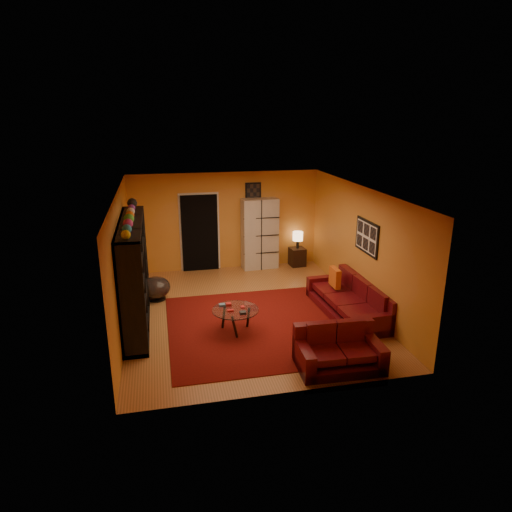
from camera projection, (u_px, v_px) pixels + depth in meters
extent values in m
plane|color=#935B2D|center=(248.00, 312.00, 9.75)|extent=(6.00, 6.00, 0.00)
plane|color=white|center=(247.00, 191.00, 8.96)|extent=(6.00, 6.00, 0.00)
plane|color=orange|center=(226.00, 221.00, 12.15)|extent=(6.00, 0.00, 6.00)
plane|color=orange|center=(288.00, 315.00, 6.56)|extent=(6.00, 0.00, 6.00)
plane|color=orange|center=(121.00, 262.00, 8.85)|extent=(0.00, 6.00, 6.00)
plane|color=orange|center=(361.00, 247.00, 9.86)|extent=(0.00, 6.00, 6.00)
cube|color=#500A09|center=(260.00, 326.00, 9.11)|extent=(3.60, 3.60, 0.01)
cube|color=black|center=(200.00, 233.00, 12.05)|extent=(0.95, 0.10, 2.04)
cube|color=black|center=(367.00, 237.00, 9.48)|extent=(0.03, 1.00, 0.70)
cube|color=black|center=(253.00, 192.00, 12.05)|extent=(0.42, 0.03, 0.52)
cube|color=black|center=(134.00, 273.00, 8.97)|extent=(0.45, 3.00, 2.10)
imported|color=black|center=(137.00, 278.00, 8.90)|extent=(0.94, 0.12, 0.54)
cube|color=#490910|center=(348.00, 307.00, 9.62)|extent=(1.08, 2.42, 0.32)
cube|color=#490910|center=(366.00, 293.00, 9.63)|extent=(0.29, 2.38, 0.85)
cube|color=#490910|center=(374.00, 322.00, 8.56)|extent=(0.98, 0.23, 0.62)
cube|color=#490910|center=(327.00, 282.00, 10.58)|extent=(0.98, 0.23, 0.62)
cube|color=#490910|center=(362.00, 306.00, 8.89)|extent=(0.78, 0.69, 0.12)
cube|color=#490910|center=(347.00, 293.00, 9.51)|extent=(0.78, 0.69, 0.12)
cube|color=#490910|center=(334.00, 282.00, 10.13)|extent=(0.78, 0.69, 0.12)
cube|color=#490910|center=(339.00, 359.00, 7.58)|extent=(1.42, 0.89, 0.32)
cube|color=#490910|center=(333.00, 336.00, 7.81)|extent=(1.40, 0.23, 0.85)
cube|color=#490910|center=(374.00, 348.00, 7.64)|extent=(0.21, 0.84, 0.62)
cube|color=#490910|center=(304.00, 354.00, 7.43)|extent=(0.21, 0.84, 0.62)
cube|color=#490910|center=(356.00, 342.00, 7.49)|extent=(0.52, 0.63, 0.12)
cube|color=#490910|center=(326.00, 345.00, 7.41)|extent=(0.52, 0.63, 0.12)
cube|color=#D05717|center=(335.00, 277.00, 9.96)|extent=(0.12, 0.42, 0.42)
cylinder|color=silver|center=(235.00, 310.00, 8.76)|extent=(0.90, 0.90, 0.02)
cylinder|color=black|center=(248.00, 318.00, 8.96)|extent=(0.05, 0.05, 0.43)
cylinder|color=black|center=(224.00, 317.00, 8.97)|extent=(0.05, 0.05, 0.43)
cylinder|color=black|center=(235.00, 327.00, 8.56)|extent=(0.05, 0.05, 0.43)
cube|color=beige|center=(260.00, 234.00, 12.24)|extent=(0.98, 0.48, 1.91)
cylinder|color=black|center=(157.00, 299.00, 10.39)|extent=(0.44, 0.44, 0.03)
cylinder|color=black|center=(156.00, 295.00, 10.37)|extent=(0.06, 0.06, 0.15)
ellipsoid|color=#3D3635|center=(156.00, 287.00, 10.31)|extent=(0.65, 0.65, 0.49)
cube|color=black|center=(297.00, 257.00, 12.62)|extent=(0.43, 0.43, 0.50)
cylinder|color=black|center=(298.00, 244.00, 12.52)|extent=(0.08, 0.08, 0.22)
cylinder|color=#ECBE82|center=(298.00, 236.00, 12.45)|extent=(0.28, 0.28, 0.24)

